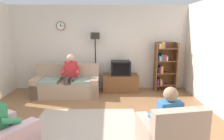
# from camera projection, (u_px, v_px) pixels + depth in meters

# --- Properties ---
(ground_plane) EXTENTS (12.00, 12.00, 0.00)m
(ground_plane) POSITION_uv_depth(u_px,v_px,m) (95.00, 124.00, 4.21)
(ground_plane) COLOR #8C603D
(back_wall_assembly) EXTENTS (6.20, 0.17, 2.70)m
(back_wall_assembly) POSITION_uv_depth(u_px,v_px,m) (100.00, 48.00, 6.54)
(back_wall_assembly) COLOR silver
(back_wall_assembly) RESTS_ON ground_plane
(couch) EXTENTS (1.91, 0.91, 0.90)m
(couch) POSITION_uv_depth(u_px,v_px,m) (67.00, 85.00, 5.99)
(couch) COLOR tan
(couch) RESTS_ON ground_plane
(tv_stand) EXTENTS (1.10, 0.56, 0.54)m
(tv_stand) POSITION_uv_depth(u_px,v_px,m) (120.00, 83.00, 6.37)
(tv_stand) COLOR brown
(tv_stand) RESTS_ON ground_plane
(tv) EXTENTS (0.60, 0.49, 0.44)m
(tv) POSITION_uv_depth(u_px,v_px,m) (121.00, 68.00, 6.25)
(tv) COLOR black
(tv) RESTS_ON tv_stand
(bookshelf) EXTENTS (0.68, 0.36, 1.56)m
(bookshelf) POSITION_uv_depth(u_px,v_px,m) (164.00, 65.00, 6.35)
(bookshelf) COLOR brown
(bookshelf) RESTS_ON ground_plane
(floor_lamp) EXTENTS (0.28, 0.28, 1.85)m
(floor_lamp) POSITION_uv_depth(u_px,v_px,m) (95.00, 45.00, 6.22)
(floor_lamp) COLOR black
(floor_lamp) RESTS_ON ground_plane
(armchair_near_bookshelf) EXTENTS (0.93, 1.00, 0.90)m
(armchair_near_bookshelf) POSITION_uv_depth(u_px,v_px,m) (168.00, 138.00, 3.10)
(armchair_near_bookshelf) COLOR tan
(armchair_near_bookshelf) RESTS_ON ground_plane
(area_rug) EXTENTS (2.20, 1.70, 0.01)m
(area_rug) POSITION_uv_depth(u_px,v_px,m) (85.00, 125.00, 4.12)
(area_rug) COLOR #AD9E8E
(area_rug) RESTS_ON ground_plane
(person_on_couch) EXTENTS (0.51, 0.54, 1.24)m
(person_on_couch) POSITION_uv_depth(u_px,v_px,m) (71.00, 73.00, 5.81)
(person_on_couch) COLOR red
(person_on_couch) RESTS_ON ground_plane
(person_in_left_armchair) EXTENTS (0.61, 0.64, 1.12)m
(person_in_left_armchair) POSITION_uv_depth(u_px,v_px,m) (2.00, 120.00, 3.02)
(person_in_left_armchair) COLOR #338C59
(person_in_left_armchair) RESTS_ON ground_plane
(person_in_right_armchair) EXTENTS (0.56, 0.58, 1.12)m
(person_in_right_armchair) POSITION_uv_depth(u_px,v_px,m) (167.00, 117.00, 3.12)
(person_in_right_armchair) COLOR #3372B2
(person_in_right_armchair) RESTS_ON ground_plane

